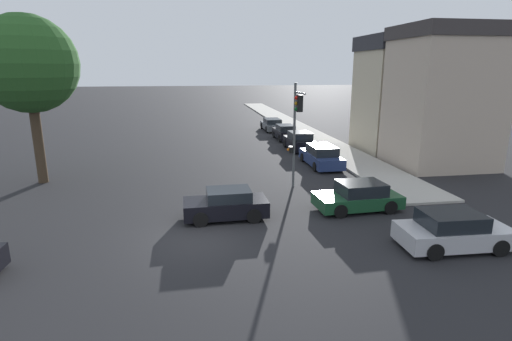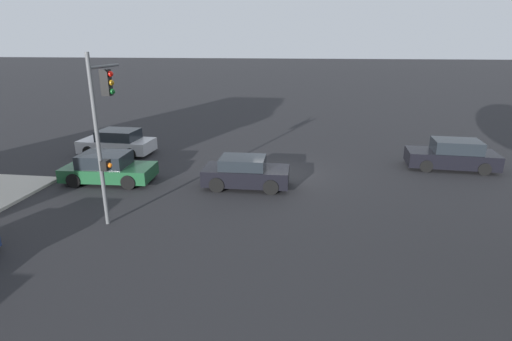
{
  "view_description": "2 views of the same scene",
  "coord_description": "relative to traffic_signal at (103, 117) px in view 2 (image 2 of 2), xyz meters",
  "views": [
    {
      "loc": [
        -0.23,
        -15.2,
        6.71
      ],
      "look_at": [
        3.05,
        4.88,
        1.51
      ],
      "focal_mm": 28.0,
      "sensor_mm": 36.0,
      "label": 1
    },
    {
      "loc": [
        -1.56,
        18.91,
        6.25
      ],
      "look_at": [
        0.64,
        2.8,
        1.02
      ],
      "focal_mm": 28.0,
      "sensor_mm": 36.0,
      "label": 2
    }
  ],
  "objects": [
    {
      "name": "crossing_car_0",
      "position": [
        4.02,
        -8.54,
        -3.12
      ],
      "size": [
        4.21,
        2.14,
        1.44
      ],
      "rotation": [
        0.0,
        0.0,
        -0.04
      ],
      "color": "#B7B7BC",
      "rests_on": "ground_plane"
    },
    {
      "name": "crossing_car_3",
      "position": [
        -4.28,
        -4.04,
        -3.14
      ],
      "size": [
        3.84,
        1.88,
        1.39
      ],
      "rotation": [
        0.0,
        0.0,
        3.16
      ],
      "color": "black",
      "rests_on": "ground_plane"
    },
    {
      "name": "crossing_car_2",
      "position": [
        -14.4,
        -8.22,
        -3.1
      ],
      "size": [
        4.46,
        2.14,
        1.52
      ],
      "rotation": [
        0.0,
        0.0,
        -0.06
      ],
      "color": "black",
      "rests_on": "ground_plane"
    },
    {
      "name": "ground_plane",
      "position": [
        -5.49,
        -6.15,
        -3.81
      ],
      "size": [
        300.0,
        300.0,
        0.0
      ],
      "primitive_type": "plane",
      "color": "black"
    },
    {
      "name": "crossing_car_1",
      "position": [
        2.2,
        -3.88,
        -3.16
      ],
      "size": [
        4.18,
        2.18,
        1.38
      ],
      "rotation": [
        0.0,
        0.0,
        3.19
      ],
      "color": "#194728",
      "rests_on": "ground_plane"
    },
    {
      "name": "traffic_signal",
      "position": [
        0.0,
        0.0,
        0.0
      ],
      "size": [
        0.55,
        2.17,
        5.97
      ],
      "rotation": [
        0.0,
        0.0,
        3.13
      ],
      "color": "#515456",
      "rests_on": "ground_plane"
    }
  ]
}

